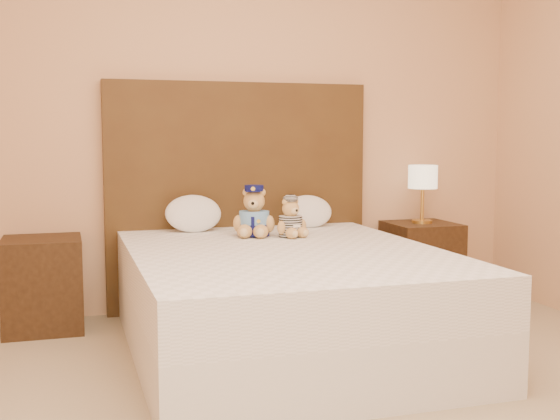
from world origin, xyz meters
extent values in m
cube|color=tan|center=(0.00, 2.25, 1.35)|extent=(4.00, 0.04, 2.70)
cube|color=white|center=(0.00, 1.20, 0.15)|extent=(1.60, 2.00, 0.30)
cube|color=white|center=(0.00, 1.20, 0.43)|extent=(1.60, 2.00, 0.25)
cube|color=#483115|center=(0.00, 2.21, 0.75)|extent=(1.75, 0.08, 1.50)
cube|color=#3A2412|center=(-1.25, 2.00, 0.28)|extent=(0.45, 0.45, 0.55)
cube|color=#3A2412|center=(1.25, 2.00, 0.28)|extent=(0.45, 0.45, 0.55)
cylinder|color=gold|center=(1.25, 2.00, 0.56)|extent=(0.14, 0.14, 0.02)
cylinder|color=gold|center=(1.25, 2.00, 0.69)|extent=(0.02, 0.02, 0.26)
cylinder|color=#F6EAC0|center=(1.25, 2.00, 0.87)|extent=(0.20, 0.20, 0.16)
ellipsoid|color=white|center=(-0.34, 2.03, 0.68)|extent=(0.36, 0.23, 0.25)
ellipsoid|color=white|center=(0.43, 2.03, 0.66)|extent=(0.32, 0.21, 0.23)
camera|label=1|loc=(-1.11, -2.32, 1.15)|focal=45.00mm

